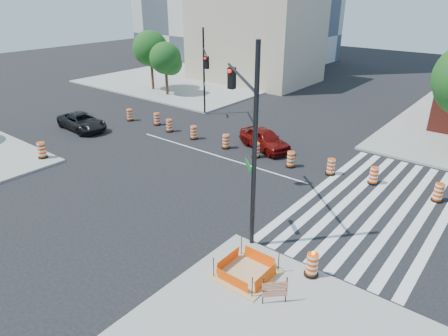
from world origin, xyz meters
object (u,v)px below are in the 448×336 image
Objects in this scene: signal_pole_se at (246,119)px; signal_pole_nw at (205,67)px; red_coupe at (265,139)px; dark_suv at (82,122)px.

signal_pole_nw is (-12.53, 11.68, -0.76)m from signal_pole_se.
signal_pole_nw reaches higher than red_coupe.
signal_pole_se is (18.46, -3.40, 4.59)m from dark_suv.
signal_pole_se reaches higher than signal_pole_nw.
red_coupe is 9.16m from signal_pole_nw.
signal_pole_nw is (-7.88, 2.76, 3.76)m from red_coupe.
signal_pole_nw is at bearing 90.01° from red_coupe.
red_coupe is 0.91× the size of dark_suv.
dark_suv is 19.33m from signal_pole_se.
signal_pole_nw is at bearing -31.19° from dark_suv.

